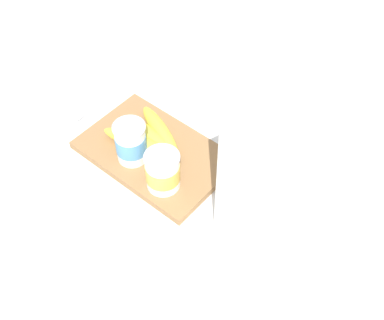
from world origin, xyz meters
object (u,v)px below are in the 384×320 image
Objects in this scene: yogurt_cup_front at (163,171)px; yogurt_cup_back at (131,143)px; cutting_board at (155,153)px; spoon at (87,112)px; banana_bunch at (150,137)px; cereal_box at (263,205)px.

yogurt_cup_front is 0.10m from yogurt_cup_back.
cutting_board is 2.45× the size of spoon.
banana_bunch is (0.00, -0.06, -0.03)m from yogurt_cup_back.
banana_bunch is (0.02, -0.01, 0.03)m from cutting_board.
spoon is (0.22, 0.01, -0.00)m from cutting_board.
yogurt_cup_front is (0.23, 0.00, -0.09)m from cereal_box.
yogurt_cup_back is at bearing -6.98° from yogurt_cup_front.
banana_bunch is at bearing -173.53° from cereal_box.
cereal_box is 3.37× the size of yogurt_cup_front.
cereal_box reaches higher than yogurt_cup_back.
cutting_board reaches higher than spoon.
yogurt_cup_back reaches higher than banana_bunch.
cereal_box reaches higher than banana_bunch.
cutting_board is 0.11m from yogurt_cup_front.
yogurt_cup_front is at bearing -161.36° from cereal_box.
banana_bunch is (0.10, -0.07, -0.03)m from yogurt_cup_front.
spoon is (0.20, 0.02, -0.03)m from banana_bunch.
yogurt_cup_front is 0.47× the size of banana_bunch.
cutting_board is 1.10× the size of cereal_box.
banana_bunch is at bearing -174.80° from spoon.
banana_bunch is at bearing -89.04° from yogurt_cup_back.
banana_bunch is 1.41× the size of spoon.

